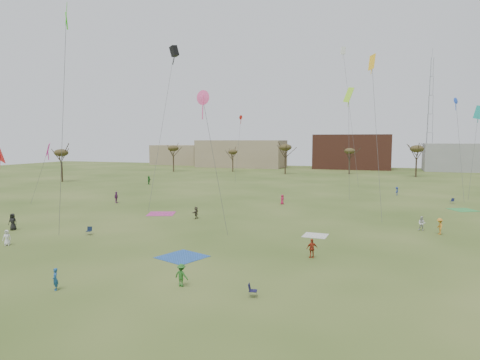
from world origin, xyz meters
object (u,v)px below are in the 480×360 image
(flyer_near_center, at_px, (181,275))
(radio_tower, at_px, (430,113))
(flyer_near_left, at_px, (7,238))
(camp_chair_right, at_px, (452,202))
(camp_chair_center, at_px, (253,293))
(spectator_fore_a, at_px, (312,248))
(camp_chair_left, at_px, (89,233))
(flyer_near_right, at_px, (55,279))

(flyer_near_center, relative_size, radio_tower, 0.04)
(flyer_near_left, distance_m, camp_chair_right, 62.04)
(camp_chair_center, distance_m, radio_tower, 136.52)
(spectator_fore_a, height_order, camp_chair_left, spectator_fore_a)
(flyer_near_left, distance_m, flyer_near_center, 21.55)
(camp_chair_right, bearing_deg, spectator_fore_a, -68.35)
(radio_tower, bearing_deg, camp_chair_center, -99.42)
(camp_chair_right, bearing_deg, flyer_near_center, -71.50)
(flyer_near_right, distance_m, camp_chair_right, 60.11)
(spectator_fore_a, bearing_deg, camp_chair_right, -141.36)
(flyer_near_center, distance_m, camp_chair_left, 19.85)
(camp_chair_left, bearing_deg, spectator_fore_a, -19.03)
(spectator_fore_a, distance_m, camp_chair_left, 23.95)
(flyer_near_left, relative_size, camp_chair_right, 1.73)
(spectator_fore_a, bearing_deg, flyer_near_right, 13.12)
(flyer_near_right, height_order, camp_chair_center, flyer_near_right)
(flyer_near_left, xyz_separation_m, flyer_near_center, (21.03, -4.72, 0.04))
(flyer_near_left, bearing_deg, radio_tower, 35.32)
(flyer_near_left, xyz_separation_m, spectator_fore_a, (28.41, 5.23, 0.08))
(flyer_near_right, height_order, radio_tower, radio_tower)
(camp_chair_center, bearing_deg, flyer_near_right, 93.42)
(camp_chair_center, xyz_separation_m, radio_tower, (22.12, 133.37, 18.95))
(flyer_near_right, xyz_separation_m, camp_chair_left, (-8.85, 14.40, -0.49))
(camp_chair_center, relative_size, camp_chair_right, 1.00)
(flyer_near_left, xyz_separation_m, camp_chair_left, (4.49, 6.24, -0.49))
(flyer_near_right, xyz_separation_m, camp_chair_right, (31.11, 51.43, -0.49))
(spectator_fore_a, xyz_separation_m, camp_chair_center, (-2.13, -10.25, -0.57))
(flyer_near_left, xyz_separation_m, radio_tower, (48.39, 128.36, 18.46))
(flyer_near_right, distance_m, spectator_fore_a, 20.16)
(camp_chair_right, distance_m, radio_tower, 87.25)
(flyer_near_center, bearing_deg, flyer_near_right, 34.14)
(camp_chair_left, bearing_deg, camp_chair_right, 26.21)
(camp_chair_right, height_order, radio_tower, radio_tower)
(flyer_near_center, bearing_deg, radio_tower, -91.55)
(radio_tower, bearing_deg, flyer_near_right, -104.40)
(flyer_near_left, bearing_deg, camp_chair_left, 20.26)
(spectator_fore_a, relative_size, radio_tower, 0.04)
(flyer_near_left, distance_m, spectator_fore_a, 28.89)
(radio_tower, bearing_deg, flyer_near_center, -101.62)
(flyer_near_left, relative_size, camp_chair_center, 1.73)
(radio_tower, bearing_deg, flyer_near_left, -110.66)
(flyer_near_left, height_order, flyer_near_right, flyer_near_right)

